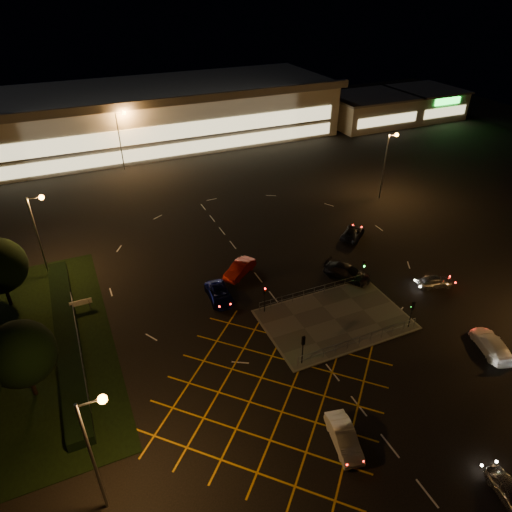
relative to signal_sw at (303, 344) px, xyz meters
name	(u,v)px	position (x,y,z in m)	size (l,w,h in m)	color
ground	(308,313)	(4.00, 5.99, -2.37)	(180.00, 180.00, 0.00)	black
pedestrian_island	(335,319)	(6.00, 3.99, -2.31)	(14.00, 9.00, 0.12)	#4C4944
grass_verge	(11,354)	(-24.00, 11.99, -2.33)	(18.00, 30.00, 0.08)	black
hedge	(67,335)	(-19.00, 11.99, -1.87)	(2.00, 26.00, 1.00)	black
supermarket	(158,114)	(4.00, 67.95, 2.95)	(72.00, 26.50, 10.50)	beige
retail_unit_a	(369,109)	(50.00, 59.97, 0.85)	(18.80, 14.80, 6.35)	beige
retail_unit_b	(424,102)	(66.00, 59.95, 0.85)	(14.80, 14.80, 6.35)	beige
streetlight_sw	(95,441)	(-17.56, -6.01, 4.20)	(1.78, 0.56, 10.03)	slate
streetlight_nw	(39,226)	(-19.56, 23.99, 4.20)	(1.78, 0.56, 10.03)	slate
streetlight_ne	(388,157)	(28.44, 25.99, 4.20)	(1.78, 0.56, 10.03)	slate
streetlight_far_left	(121,133)	(-5.56, 53.99, 4.20)	(1.78, 0.56, 10.03)	slate
streetlight_far_right	(319,105)	(34.44, 55.99, 4.20)	(1.78, 0.56, 10.03)	slate
signal_sw	(303,344)	(0.00, 0.00, 0.00)	(0.28, 0.30, 3.15)	black
signal_se	(412,309)	(12.00, 0.00, 0.00)	(0.28, 0.30, 3.15)	black
signal_nw	(265,294)	(0.00, 7.99, 0.00)	(0.28, 0.30, 3.15)	black
signal_ne	(364,267)	(12.00, 7.99, 0.00)	(0.28, 0.30, 3.15)	black
tree_e	(21,354)	(-22.00, 5.99, 2.28)	(5.40, 5.40, 7.35)	black
car_near_silver	(510,492)	(6.74, -16.40, -1.73)	(1.50, 3.74, 1.27)	#A4A5AB
car_queue_white	(344,437)	(-1.09, -8.40, -1.62)	(1.57, 4.50, 1.48)	#BDBDBD
car_left_blue	(219,294)	(-3.49, 11.97, -1.68)	(2.27, 4.92, 1.37)	#0B0E43
car_far_dkgrey	(347,272)	(11.23, 9.77, -1.58)	(2.20, 5.41, 1.57)	black
car_right_silver	(435,281)	(19.31, 4.38, -1.69)	(1.60, 3.99, 1.36)	#B6BABE
car_circ_red	(240,269)	(0.28, 15.41, -1.58)	(1.66, 4.77, 1.57)	maroon
car_east_grey	(353,233)	(17.15, 17.34, -1.70)	(2.21, 4.80, 1.33)	black
car_approach_white	(492,344)	(16.88, -5.62, -1.61)	(2.11, 5.18, 1.50)	silver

